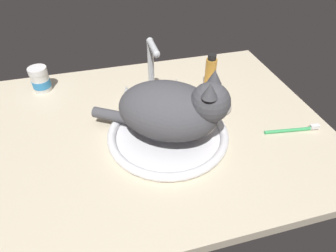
% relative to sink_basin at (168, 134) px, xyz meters
% --- Properties ---
extents(countertop, '(1.01, 0.79, 0.03)m').
position_rel_sink_basin_xyz_m(countertop, '(-0.02, 0.06, -0.03)').
color(countertop, beige).
rests_on(countertop, ground).
extents(sink_basin, '(0.35, 0.35, 0.02)m').
position_rel_sink_basin_xyz_m(sink_basin, '(0.00, 0.00, 0.00)').
color(sink_basin, white).
rests_on(sink_basin, countertop).
extents(faucet, '(0.20, 0.12, 0.21)m').
position_rel_sink_basin_xyz_m(faucet, '(0.00, 0.20, 0.07)').
color(faucet, silver).
rests_on(faucet, countertop).
extents(cat, '(0.37, 0.31, 0.19)m').
position_rel_sink_basin_xyz_m(cat, '(0.02, -0.01, 0.09)').
color(cat, '#4C4C51').
rests_on(cat, sink_basin).
extents(pill_bottle, '(0.06, 0.06, 0.09)m').
position_rel_sink_basin_xyz_m(pill_bottle, '(-0.36, 0.35, 0.03)').
color(pill_bottle, white).
rests_on(pill_bottle, countertop).
extents(amber_bottle, '(0.04, 0.04, 0.12)m').
position_rel_sink_basin_xyz_m(amber_bottle, '(0.21, 0.22, 0.05)').
color(amber_bottle, gold).
rests_on(amber_bottle, countertop).
extents(toothbrush, '(0.17, 0.03, 0.02)m').
position_rel_sink_basin_xyz_m(toothbrush, '(0.36, -0.07, -0.00)').
color(toothbrush, '#3FB266').
rests_on(toothbrush, countertop).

